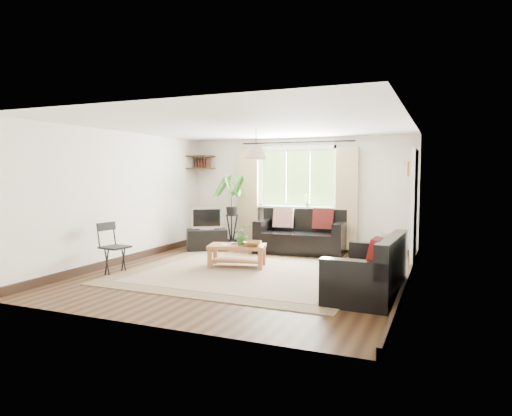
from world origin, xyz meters
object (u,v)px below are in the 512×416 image
at_px(sofa_right, 367,267).
at_px(palm_stand, 232,212).
at_px(coffee_table, 237,256).
at_px(folding_chair, 115,248).
at_px(sofa_back, 301,232).
at_px(tv_stand, 207,240).

bearing_deg(sofa_right, palm_stand, -126.60).
distance_m(coffee_table, palm_stand, 2.11).
bearing_deg(folding_chair, sofa_back, -28.63).
bearing_deg(coffee_table, sofa_back, 72.28).
distance_m(sofa_back, folding_chair, 3.77).
height_order(sofa_back, palm_stand, palm_stand).
height_order(coffee_table, palm_stand, palm_stand).
height_order(palm_stand, folding_chair, palm_stand).
height_order(tv_stand, palm_stand, palm_stand).
xyz_separation_m(sofa_back, tv_stand, (-1.94, -0.47, -0.20)).
xyz_separation_m(sofa_back, coffee_table, (-0.59, -1.84, -0.23)).
xyz_separation_m(coffee_table, folding_chair, (-1.65, -1.18, 0.22)).
xyz_separation_m(tv_stand, folding_chair, (-0.30, -2.56, 0.19)).
relative_size(sofa_back, sofa_right, 1.09).
bearing_deg(sofa_back, palm_stand, 179.36).
bearing_deg(sofa_back, folding_chair, -129.60).
height_order(sofa_right, coffee_table, sofa_right).
relative_size(sofa_back, tv_stand, 2.18).
distance_m(sofa_back, coffee_table, 1.95).
xyz_separation_m(sofa_back, palm_stand, (-1.54, -0.07, 0.38)).
relative_size(sofa_right, tv_stand, 1.99).
bearing_deg(coffee_table, tv_stand, 134.62).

